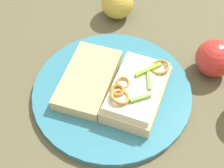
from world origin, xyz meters
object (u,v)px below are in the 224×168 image
at_px(sandwich, 137,91).
at_px(apple_4, 117,3).
at_px(bread_slice_side, 88,79).
at_px(plate, 112,92).
at_px(apple_3, 214,57).

bearing_deg(sandwich, apple_4, -151.72).
bearing_deg(bread_slice_side, plate, 86.89).
distance_m(plate, sandwich, 0.06).
bearing_deg(plate, apple_3, 91.15).
bearing_deg(bread_slice_side, apple_3, 118.39).
distance_m(sandwich, apple_3, 0.18).
bearing_deg(apple_3, plate, -88.85).
xyz_separation_m(plate, sandwich, (0.03, 0.04, 0.03)).
height_order(sandwich, bread_slice_side, sandwich).
height_order(bread_slice_side, apple_4, apple_4).
bearing_deg(bread_slice_side, apple_4, -177.82).
bearing_deg(apple_4, bread_slice_side, -32.01).
relative_size(bread_slice_side, apple_3, 2.10).
relative_size(bread_slice_side, apple_4, 2.14).
distance_m(bread_slice_side, apple_4, 0.22).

